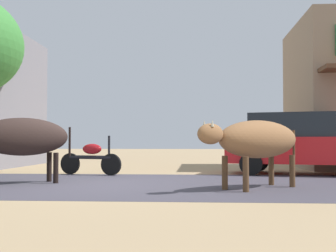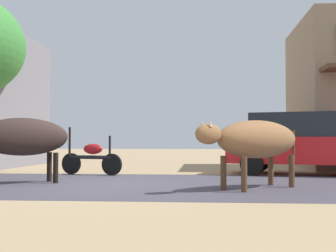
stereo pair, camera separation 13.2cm
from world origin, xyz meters
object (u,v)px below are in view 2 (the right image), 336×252
Objects in this scene: parked_hatchback_car at (301,143)px; cow_near_brown at (20,137)px; cow_far_dark at (256,140)px; parked_motorcycle at (92,157)px.

parked_hatchback_car is 7.17m from cow_near_brown.
cow_far_dark is at bearing -113.71° from parked_hatchback_car.
parked_hatchback_car is 5.60m from parked_motorcycle.
cow_near_brown is at bearing -153.86° from parked_hatchback_car.
parked_motorcycle is at bearing 71.49° from cow_near_brown.
cow_near_brown is (-6.44, -3.16, 0.13)m from parked_hatchback_car.
parked_hatchback_car is at bearing 5.65° from parked_motorcycle.
parked_hatchback_car is 1.89× the size of cow_far_dark.
parked_motorcycle is 2.80m from cow_near_brown.
cow_near_brown reaches higher than cow_far_dark.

